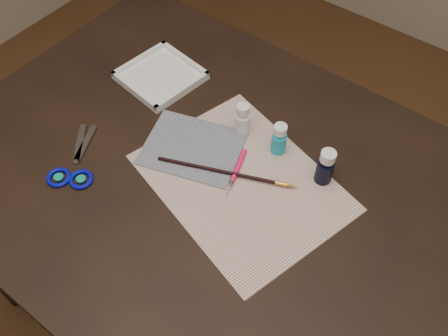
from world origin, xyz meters
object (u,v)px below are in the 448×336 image
Objects in this scene: paint_bottle_navy at (325,167)px; scissors at (74,155)px; paint_bottle_white at (243,119)px; canvas at (193,147)px; palette_tray at (161,75)px; paint_bottle_cyan at (279,139)px; paper at (242,182)px.

scissors is at bearing -149.26° from paint_bottle_navy.
paint_bottle_white is at bearing 177.92° from paint_bottle_navy.
paint_bottle_navy reaches higher than canvas.
paint_bottle_navy is at bearing -2.08° from paint_bottle_white.
palette_tray is at bearing 176.86° from paint_bottle_navy.
palette_tray reaches higher than scissors.
scissors is (-0.36, -0.29, -0.04)m from paint_bottle_cyan.
paint_bottle_white reaches higher than paper.
paint_bottle_cyan is 0.46× the size of palette_tray.
paint_bottle_navy reaches higher than scissors.
canvas is 2.37× the size of paint_bottle_navy.
scissors is at bearing -140.46° from paint_bottle_cyan.
scissors is (-0.34, -0.17, 0.00)m from paper.
paint_bottle_white reaches higher than scissors.
canvas is 0.30m from paint_bottle_navy.
palette_tray is at bearing -35.38° from scissors.
paint_bottle_white is 0.10m from paint_bottle_cyan.
palette_tray is at bearing 148.64° from canvas.
paper is 5.18× the size of paint_bottle_white.
scissors is at bearing -131.15° from paint_bottle_white.
paper is 2.10× the size of scissors.
paint_bottle_cyan is at bearing 0.54° from paint_bottle_white.
paint_bottle_navy reaches higher than paint_bottle_white.
paint_bottle_cyan is 0.90× the size of paint_bottle_navy.
palette_tray is (-0.37, 0.02, -0.03)m from paint_bottle_cyan.
scissors is at bearing -137.35° from canvas.
paint_bottle_cyan is at bearing 35.26° from canvas.
paint_bottle_cyan is at bearing 175.79° from paint_bottle_navy.
paint_bottle_white and paint_bottle_cyan have the same top height.
paint_bottle_navy is at bearing 20.13° from canvas.
paint_bottle_navy is at bearing -97.81° from scissors.
scissors reaches higher than paper.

